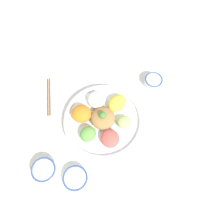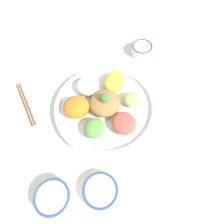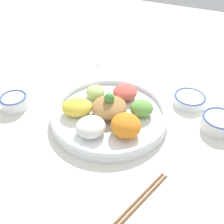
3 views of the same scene
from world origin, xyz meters
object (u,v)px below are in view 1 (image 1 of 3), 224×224
(sauce_bowl_dark, at_px, (153,81))
(chopsticks_pair_near, at_px, (49,96))
(sauce_bowl_red, at_px, (44,170))
(rice_bowl_blue, at_px, (76,178))
(salad_platter, at_px, (103,119))
(serving_spoon_main, at_px, (182,174))

(sauce_bowl_dark, bearing_deg, chopsticks_pair_near, -16.82)
(sauce_bowl_red, relative_size, rice_bowl_blue, 0.98)
(salad_platter, xyz_separation_m, rice_bowl_blue, (0.21, 0.19, -0.01))
(rice_bowl_blue, bearing_deg, sauce_bowl_red, -38.63)
(salad_platter, bearing_deg, serving_spoon_main, 119.61)
(rice_bowl_blue, bearing_deg, serving_spoon_main, 157.41)
(sauce_bowl_red, distance_m, serving_spoon_main, 0.58)
(salad_platter, bearing_deg, sauce_bowl_red, 18.63)
(rice_bowl_blue, xyz_separation_m, chopsticks_pair_near, (-0.02, -0.42, -0.01))
(rice_bowl_blue, bearing_deg, chopsticks_pair_near, -92.52)
(salad_platter, bearing_deg, chopsticks_pair_near, -50.59)
(serving_spoon_main, bearing_deg, salad_platter, 19.53)
(sauce_bowl_dark, bearing_deg, serving_spoon_main, 76.73)
(chopsticks_pair_near, xyz_separation_m, serving_spoon_main, (-0.39, 0.59, -0.00))
(sauce_bowl_red, xyz_separation_m, rice_bowl_blue, (-0.11, 0.08, -0.01))
(salad_platter, relative_size, sauce_bowl_dark, 4.16)
(rice_bowl_blue, height_order, serving_spoon_main, rice_bowl_blue)
(rice_bowl_blue, xyz_separation_m, sauce_bowl_dark, (-0.52, -0.27, 0.01))
(salad_platter, xyz_separation_m, chopsticks_pair_near, (0.19, -0.23, -0.02))
(salad_platter, bearing_deg, rice_bowl_blue, 42.52)
(sauce_bowl_dark, bearing_deg, rice_bowl_blue, 27.50)
(rice_bowl_blue, bearing_deg, sauce_bowl_dark, -152.50)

